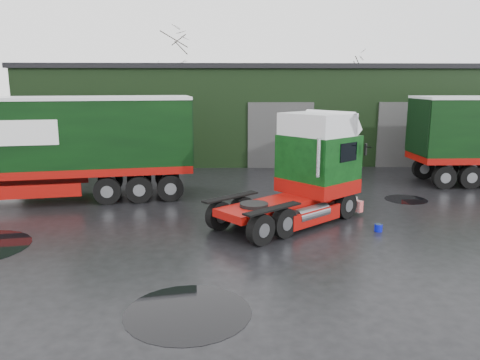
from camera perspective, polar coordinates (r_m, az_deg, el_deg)
name	(u,v)px	position (r m, az deg, el deg)	size (l,w,h in m)	color
ground	(272,245)	(15.40, 3.96, -7.88)	(100.00, 100.00, 0.00)	black
warehouse	(270,110)	(34.66, 3.72, 8.45)	(32.40, 12.40, 6.30)	black
hero_tractor	(286,170)	(17.16, 5.60, 1.22)	(2.79, 6.58, 4.09)	#09340D
trailer_left	(21,150)	(22.44, -25.17, 3.34)	(3.04, 14.87, 4.62)	silver
wash_bucket	(378,228)	(17.36, 16.51, -5.61)	(0.28, 0.28, 0.26)	#080EAF
tree_back_a	(173,87)	(44.62, -8.12, 11.16)	(4.40, 4.40, 9.50)	black
tree_back_b	(343,98)	(45.93, 12.50, 9.77)	(4.40, 4.40, 7.50)	black
puddle_0	(188,312)	(11.22, -6.38, -15.75)	(2.95, 2.95, 0.01)	black
puddle_1	(406,199)	(22.39, 19.57, -2.25)	(1.87, 1.87, 0.01)	black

